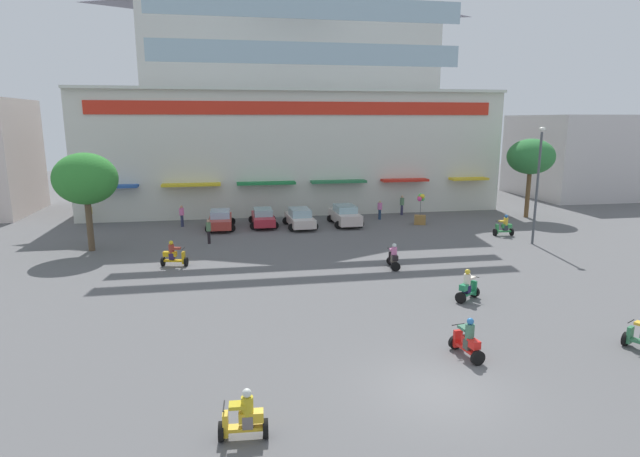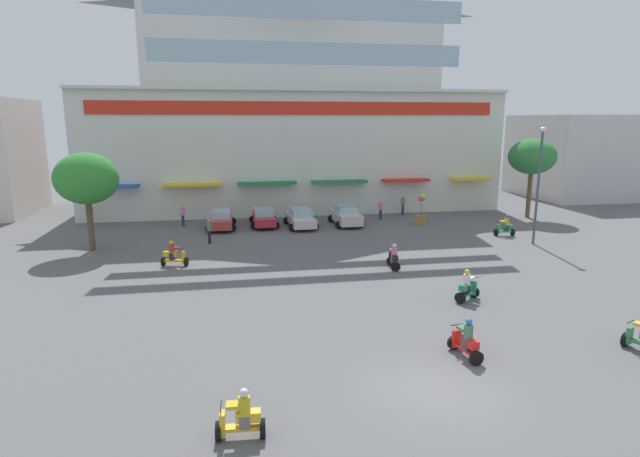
# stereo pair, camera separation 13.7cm
# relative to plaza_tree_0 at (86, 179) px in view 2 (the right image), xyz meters

# --- Properties ---
(ground_plane) EXTENTS (128.00, 128.00, 0.00)m
(ground_plane) POSITION_rel_plaza_tree_0_xyz_m (14.95, -7.48, -4.62)
(ground_plane) COLOR #5B5B5C
(colonial_building) EXTENTS (37.12, 19.16, 21.20)m
(colonial_building) POSITION_rel_plaza_tree_0_xyz_m (14.95, 16.53, 4.82)
(colonial_building) COLOR silver
(colonial_building) RESTS_ON ground
(flank_building_right) EXTENTS (13.08, 11.65, 8.75)m
(flank_building_right) POSITION_rel_plaza_tree_0_xyz_m (47.47, 16.43, -0.24)
(flank_building_right) COLOR beige
(flank_building_right) RESTS_ON ground
(plaza_tree_0) EXTENTS (3.94, 3.38, 6.28)m
(plaza_tree_0) POSITION_rel_plaza_tree_0_xyz_m (0.00, 0.00, 0.00)
(plaza_tree_0) COLOR brown
(plaza_tree_0) RESTS_ON ground
(plaza_tree_1) EXTENTS (3.96, 3.80, 6.72)m
(plaza_tree_1) POSITION_rel_plaza_tree_0_xyz_m (34.13, 5.58, 0.57)
(plaza_tree_1) COLOR brown
(plaza_tree_1) RESTS_ON ground
(parked_car_0) EXTENTS (2.32, 4.28, 1.45)m
(parked_car_0) POSITION_rel_plaza_tree_0_xyz_m (8.14, 5.39, -3.89)
(parked_car_0) COLOR #AA362D
(parked_car_0) RESTS_ON ground
(parked_car_1) EXTENTS (2.24, 4.29, 1.40)m
(parked_car_1) POSITION_rel_plaza_tree_0_xyz_m (11.44, 5.85, -3.91)
(parked_car_1) COLOR #AC2431
(parked_car_1) RESTS_ON ground
(parked_car_2) EXTENTS (2.47, 4.44, 1.50)m
(parked_car_2) POSITION_rel_plaza_tree_0_xyz_m (14.25, 4.84, -3.87)
(parked_car_2) COLOR beige
(parked_car_2) RESTS_ON ground
(parked_car_3) EXTENTS (2.44, 4.37, 1.60)m
(parked_car_3) POSITION_rel_plaza_tree_0_xyz_m (17.94, 5.13, -3.82)
(parked_car_3) COLOR beige
(parked_car_3) RESTS_ON ground
(scooter_rider_0) EXTENTS (0.75, 1.55, 1.51)m
(scooter_rider_0) POSITION_rel_plaza_tree_0_xyz_m (16.91, -18.50, -4.01)
(scooter_rider_0) COLOR black
(scooter_rider_0) RESTS_ON ground
(scooter_rider_1) EXTENTS (1.44, 0.65, 1.55)m
(scooter_rider_1) POSITION_rel_plaza_tree_0_xyz_m (28.44, -0.73, -3.98)
(scooter_rider_1) COLOR black
(scooter_rider_1) RESTS_ON ground
(scooter_rider_3) EXTENTS (1.56, 0.81, 1.51)m
(scooter_rider_3) POSITION_rel_plaza_tree_0_xyz_m (5.57, -4.64, -3.99)
(scooter_rider_3) COLOR black
(scooter_rider_3) RESTS_ON ground
(scooter_rider_4) EXTENTS (1.33, 0.60, 1.44)m
(scooter_rider_4) POSITION_rel_plaza_tree_0_xyz_m (8.96, -21.91, -4.03)
(scooter_rider_4) COLOR black
(scooter_rider_4) RESTS_ON ground
(scooter_rider_5) EXTENTS (0.66, 1.44, 1.48)m
(scooter_rider_5) POSITION_rel_plaza_tree_0_xyz_m (17.88, -7.33, -4.00)
(scooter_rider_5) COLOR black
(scooter_rider_5) RESTS_ON ground
(scooter_rider_6) EXTENTS (1.42, 1.19, 1.53)m
(scooter_rider_6) POSITION_rel_plaza_tree_0_xyz_m (19.60, -13.02, -3.99)
(scooter_rider_6) COLOR black
(scooter_rider_6) RESTS_ON ground
(pedestrian_0) EXTENTS (0.36, 0.36, 1.69)m
(pedestrian_0) POSITION_rel_plaza_tree_0_xyz_m (7.39, 0.57, -3.65)
(pedestrian_0) COLOR black
(pedestrian_0) RESTS_ON ground
(pedestrian_1) EXTENTS (0.42, 0.42, 1.62)m
(pedestrian_1) POSITION_rel_plaza_tree_0_xyz_m (21.34, 6.85, -3.70)
(pedestrian_1) COLOR #1C304C
(pedestrian_1) RESTS_ON ground
(pedestrian_2) EXTENTS (0.51, 0.51, 1.76)m
(pedestrian_2) POSITION_rel_plaza_tree_0_xyz_m (23.89, 8.53, -3.62)
(pedestrian_2) COLOR #2D2B47
(pedestrian_2) RESTS_ON ground
(pedestrian_3) EXTENTS (0.37, 0.37, 1.67)m
(pedestrian_3) POSITION_rel_plaza_tree_0_xyz_m (-2.10, 8.63, -3.67)
(pedestrian_3) COLOR #4F483B
(pedestrian_3) RESTS_ON ground
(pedestrian_4) EXTENTS (0.46, 0.46, 1.68)m
(pedestrian_4) POSITION_rel_plaza_tree_0_xyz_m (5.14, 6.81, -3.66)
(pedestrian_4) COLOR #292E4C
(pedestrian_4) RESTS_ON ground
(streetlamp_near) EXTENTS (0.40, 0.40, 7.81)m
(streetlamp_near) POSITION_rel_plaza_tree_0_xyz_m (29.03, -3.42, -0.13)
(streetlamp_near) COLOR #474C51
(streetlamp_near) RESTS_ON ground
(balloon_vendor_cart) EXTENTS (1.05, 0.88, 2.50)m
(balloon_vendor_cart) POSITION_rel_plaza_tree_0_xyz_m (23.93, 4.25, -3.57)
(balloon_vendor_cart) COLOR olive
(balloon_vendor_cart) RESTS_ON ground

